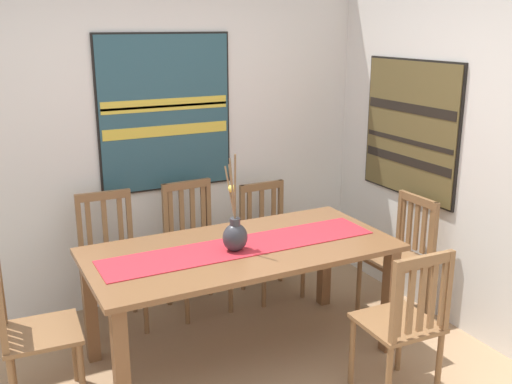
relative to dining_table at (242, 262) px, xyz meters
name	(u,v)px	position (x,y,z in m)	size (l,w,h in m)	color
wall_back	(146,131)	(-0.23, 1.20, 0.68)	(6.40, 0.12, 2.70)	silver
dining_table	(242,262)	(0.00, 0.00, 0.00)	(1.97, 0.95, 0.78)	brown
table_runner	(242,246)	(0.00, 0.00, 0.11)	(1.81, 0.36, 0.01)	#B7232D
centerpiece_vase	(235,234)	(-0.07, -0.04, 0.22)	(0.16, 0.19, 0.63)	#333338
chair_0	(195,245)	(-0.01, 0.82, -0.16)	(0.44, 0.44, 0.99)	brown
chair_1	(30,331)	(-1.30, 0.03, -0.18)	(0.45, 0.45, 0.90)	brown
chair_2	(270,237)	(0.63, 0.79, -0.19)	(0.43, 0.43, 0.90)	brown
chair_3	(401,254)	(1.31, -0.03, -0.17)	(0.43, 0.43, 0.93)	brown
chair_4	(404,321)	(0.63, -0.86, -0.16)	(0.43, 0.43, 0.96)	brown
chair_5	(111,261)	(-0.66, 0.81, -0.17)	(0.44, 0.44, 0.99)	brown
painting_on_back_wall	(165,113)	(-0.10, 1.14, 0.82)	(1.05, 0.05, 1.20)	black
painting_on_side_wall	(411,129)	(1.56, 0.26, 0.70)	(0.05, 1.02, 1.05)	black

